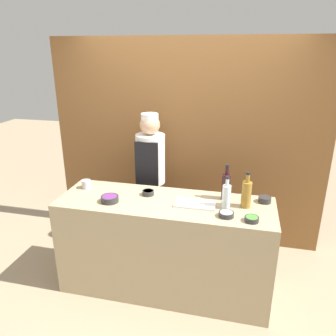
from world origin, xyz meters
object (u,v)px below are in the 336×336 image
at_px(bottle_clear, 226,196).
at_px(cup_steel, 86,184).
at_px(bottle_wine, 226,186).
at_px(chef_center, 151,178).
at_px(sauce_bowl_red, 148,192).
at_px(sauce_bowl_white, 226,214).
at_px(sauce_bowl_green, 252,219).
at_px(cutting_board, 195,204).
at_px(sauce_bowl_yellow, 265,199).
at_px(sauce_bowl_purple, 110,199).
at_px(bottle_vinegar, 246,194).

distance_m(bottle_clear, cup_steel, 1.40).
distance_m(bottle_wine, chef_center, 0.98).
distance_m(sauce_bowl_red, bottle_wine, 0.74).
bearing_deg(bottle_wine, cup_steel, -177.34).
relative_size(sauce_bowl_white, bottle_clear, 0.43).
bearing_deg(sauce_bowl_green, bottle_wine, 121.89).
bearing_deg(cutting_board, cup_steel, 173.41).
relative_size(sauce_bowl_green, bottle_wine, 0.34).
relative_size(sauce_bowl_yellow, sauce_bowl_green, 0.99).
bearing_deg(chef_center, sauce_bowl_white, -42.06).
relative_size(bottle_clear, cup_steel, 3.24).
bearing_deg(sauce_bowl_yellow, sauce_bowl_green, -106.66).
xyz_separation_m(sauce_bowl_red, bottle_wine, (0.73, 0.08, 0.11)).
distance_m(cutting_board, bottle_wine, 0.34).
xyz_separation_m(sauce_bowl_red, sauce_bowl_purple, (-0.30, -0.22, 0.01)).
height_order(sauce_bowl_green, bottle_vinegar, bottle_vinegar).
distance_m(sauce_bowl_white, sauce_bowl_green, 0.21).
height_order(sauce_bowl_red, sauce_bowl_purple, sauce_bowl_purple).
bearing_deg(sauce_bowl_white, bottle_vinegar, 55.03).
xyz_separation_m(bottle_vinegar, bottle_wine, (-0.18, 0.13, 0.00)).
xyz_separation_m(sauce_bowl_red, bottle_clear, (0.74, -0.11, 0.09)).
bearing_deg(sauce_bowl_red, sauce_bowl_yellow, 4.68).
bearing_deg(sauce_bowl_yellow, cup_steel, -177.57).
distance_m(sauce_bowl_green, chef_center, 1.37).
bearing_deg(cup_steel, sauce_bowl_purple, -34.25).
height_order(bottle_vinegar, bottle_wine, bottle_wine).
bearing_deg(sauce_bowl_yellow, sauce_bowl_white, -132.31).
xyz_separation_m(sauce_bowl_green, bottle_vinegar, (-0.05, 0.25, 0.11)).
relative_size(sauce_bowl_yellow, bottle_clear, 0.39).
bearing_deg(bottle_vinegar, sauce_bowl_white, -124.97).
bearing_deg(sauce_bowl_green, cup_steel, 168.89).
relative_size(sauce_bowl_red, sauce_bowl_purple, 0.70).
bearing_deg(sauce_bowl_green, sauce_bowl_red, 162.61).
xyz_separation_m(sauce_bowl_yellow, bottle_clear, (-0.34, -0.20, 0.09)).
height_order(sauce_bowl_red, sauce_bowl_green, sauce_bowl_red).
distance_m(bottle_vinegar, bottle_clear, 0.18).
xyz_separation_m(sauce_bowl_purple, chef_center, (0.17, 0.75, -0.08)).
xyz_separation_m(sauce_bowl_white, sauce_bowl_green, (0.21, -0.03, -0.00)).
bearing_deg(cutting_board, bottle_wine, 37.10).
bearing_deg(chef_center, sauce_bowl_purple, -102.89).
distance_m(sauce_bowl_green, cutting_board, 0.53).
bearing_deg(sauce_bowl_white, chef_center, 137.94).
bearing_deg(sauce_bowl_white, bottle_clear, 95.37).
bearing_deg(sauce_bowl_red, cup_steel, 178.66).
relative_size(cutting_board, bottle_clear, 1.23).
height_order(sauce_bowl_white, sauce_bowl_purple, sauce_bowl_purple).
relative_size(sauce_bowl_purple, sauce_bowl_green, 1.40).
distance_m(sauce_bowl_white, sauce_bowl_purple, 1.06).
distance_m(sauce_bowl_green, cup_steel, 1.64).
relative_size(cutting_board, bottle_wine, 1.07).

